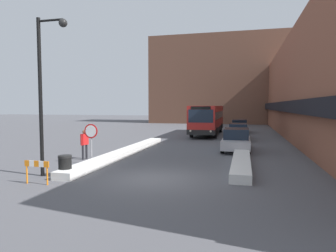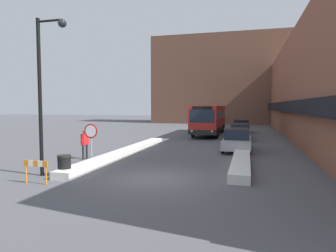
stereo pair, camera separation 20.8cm
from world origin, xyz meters
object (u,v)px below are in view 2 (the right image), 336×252
trash_bin (64,166)px  construction_barricade (36,167)px  parked_car_middle (240,131)px  parked_car_back (242,126)px  pedestrian (85,141)px  parked_car_front (237,140)px  street_lamp (45,80)px  stop_sign (91,135)px  city_bus (209,119)px

trash_bin → construction_barricade: 1.44m
parked_car_middle → parked_car_back: parked_car_back is taller
parked_car_middle → construction_barricade: (-7.43, -18.32, -0.07)m
parked_car_back → pedestrian: pedestrian is taller
parked_car_middle → pedestrian: (-8.47, -12.83, 0.30)m
trash_bin → parked_car_front: bearing=53.8°
parked_car_front → pedestrian: bearing=-146.8°
pedestrian → trash_bin: pedestrian is taller
construction_barricade → street_lamp: bearing=109.2°
stop_sign → trash_bin: stop_sign is taller
pedestrian → construction_barricade: bearing=-157.7°
parked_car_middle → parked_car_back: bearing=90.0°
parked_car_back → stop_sign: stop_sign is taller
parked_car_front → parked_car_middle: size_ratio=0.87×
parked_car_middle → stop_sign: (-7.38, -14.06, 0.81)m
city_bus → trash_bin: bearing=-100.2°
city_bus → stop_sign: 18.40m
parked_car_front → street_lamp: 13.02m
stop_sign → trash_bin: 3.10m
city_bus → pedestrian: (-5.16, -16.71, -0.66)m
city_bus → parked_car_middle: (3.32, -3.89, -0.96)m
parked_car_front → trash_bin: bearing=-126.2°
city_bus → pedestrian: size_ratio=6.21×
stop_sign → pedestrian: 1.73m
parked_car_back → construction_barricade: 26.75m
pedestrian → trash_bin: size_ratio=1.82×
pedestrian → trash_bin: (1.40, -4.12, -0.56)m
parked_car_middle → construction_barricade: bearing=-112.1°
stop_sign → construction_barricade: bearing=-90.8°
parked_car_middle → parked_car_front: bearing=-90.0°
parked_car_back → city_bus: bearing=-133.6°
city_bus → parked_car_back: city_bus is taller
parked_car_front → street_lamp: street_lamp is taller
stop_sign → street_lamp: 4.04m
parked_car_front → stop_sign: stop_sign is taller
parked_car_front → parked_car_middle: bearing=90.0°
parked_car_front → stop_sign: 10.05m
street_lamp → pedestrian: 5.32m
stop_sign → pedestrian: (-1.10, 1.23, -0.52)m
stop_sign → parked_car_back: bearing=71.0°
parked_car_middle → construction_barricade: size_ratio=4.42×
parked_car_front → trash_bin: 11.99m
parked_car_back → street_lamp: size_ratio=0.70×
pedestrian → trash_bin: 4.39m
pedestrian → construction_barricade: pedestrian is taller
parked_car_middle → parked_car_back: 7.37m
parked_car_middle → construction_barricade: 19.77m
parked_car_back → construction_barricade: bearing=-106.1°
parked_car_middle → street_lamp: size_ratio=0.71×
city_bus → parked_car_middle: size_ratio=2.21×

